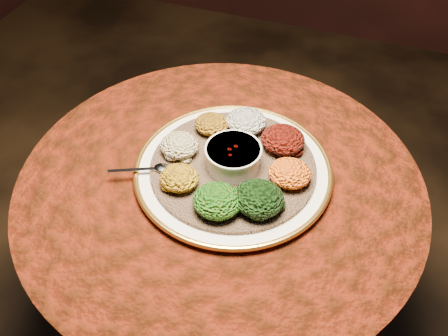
% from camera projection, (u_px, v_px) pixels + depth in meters
% --- Properties ---
extents(table, '(0.96, 0.96, 0.73)m').
position_uv_depth(table, '(221.00, 226.00, 1.30)').
color(table, black).
rests_on(table, ground).
extents(platter, '(0.58, 0.58, 0.02)m').
position_uv_depth(platter, '(233.00, 170.00, 1.18)').
color(platter, white).
rests_on(platter, table).
extents(injera, '(0.43, 0.43, 0.01)m').
position_uv_depth(injera, '(233.00, 167.00, 1.17)').
color(injera, '#8B6345').
rests_on(injera, platter).
extents(stew_bowl, '(0.13, 0.13, 0.05)m').
position_uv_depth(stew_bowl, '(233.00, 156.00, 1.15)').
color(stew_bowl, silver).
rests_on(stew_bowl, injera).
extents(spoon, '(0.14, 0.07, 0.01)m').
position_uv_depth(spoon, '(158.00, 168.00, 1.15)').
color(spoon, silver).
rests_on(spoon, injera).
extents(portion_ayib, '(0.10, 0.10, 0.05)m').
position_uv_depth(portion_ayib, '(246.00, 121.00, 1.24)').
color(portion_ayib, beige).
rests_on(portion_ayib, injera).
extents(portion_kitfo, '(0.11, 0.10, 0.05)m').
position_uv_depth(portion_kitfo, '(283.00, 139.00, 1.19)').
color(portion_kitfo, black).
rests_on(portion_kitfo, injera).
extents(portion_tikil, '(0.10, 0.09, 0.05)m').
position_uv_depth(portion_tikil, '(290.00, 173.00, 1.12)').
color(portion_tikil, '#C77410').
rests_on(portion_tikil, injera).
extents(portion_gomen, '(0.11, 0.11, 0.05)m').
position_uv_depth(portion_gomen, '(259.00, 198.00, 1.06)').
color(portion_gomen, black).
rests_on(portion_gomen, injera).
extents(portion_mixveg, '(0.11, 0.10, 0.05)m').
position_uv_depth(portion_mixveg, '(217.00, 201.00, 1.06)').
color(portion_mixveg, '#A03F0A').
rests_on(portion_mixveg, injera).
extents(portion_kik, '(0.09, 0.08, 0.04)m').
position_uv_depth(portion_kik, '(179.00, 178.00, 1.11)').
color(portion_kik, '#BB8810').
rests_on(portion_kik, injera).
extents(portion_timatim, '(0.09, 0.09, 0.04)m').
position_uv_depth(portion_timatim, '(180.00, 145.00, 1.18)').
color(portion_timatim, maroon).
rests_on(portion_timatim, injera).
extents(portion_shiro, '(0.08, 0.08, 0.04)m').
position_uv_depth(portion_shiro, '(211.00, 124.00, 1.24)').
color(portion_shiro, '#895610').
rests_on(portion_shiro, injera).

